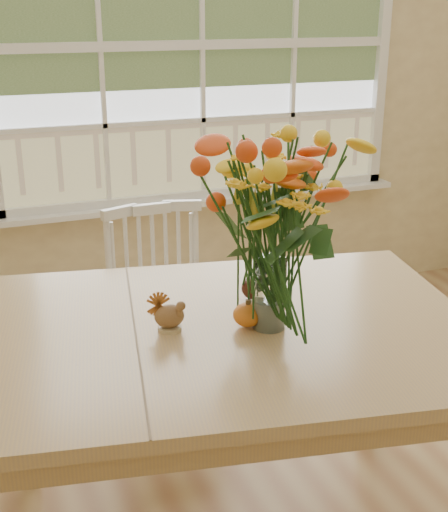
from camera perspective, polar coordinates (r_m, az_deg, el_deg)
name	(u,v)px	position (r m, az deg, el deg)	size (l,w,h in m)	color
wall_back	(200,82)	(3.88, -1.98, 14.27)	(4.00, 0.02, 2.70)	#CAB381
window	(202,48)	(3.83, -1.82, 16.92)	(2.42, 0.12, 1.74)	silver
dining_table	(226,352)	(2.15, 0.19, -8.01)	(1.72, 1.36, 0.83)	tan
windsor_chair	(161,305)	(2.99, -5.27, -4.11)	(0.44, 0.42, 0.94)	white
flower_vase	(271,223)	(1.98, 3.96, 2.77)	(0.47, 0.47, 0.55)	white
pumpkin	(248,316)	(2.09, 2.01, -5.01)	(0.09, 0.09, 0.07)	#C76617
turkey_figurine	(169,316)	(2.07, -4.58, -5.03)	(0.10, 0.08, 0.11)	#CCB78C
dark_gourd	(254,289)	(2.27, 2.53, -2.77)	(0.12, 0.09, 0.08)	#38160F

